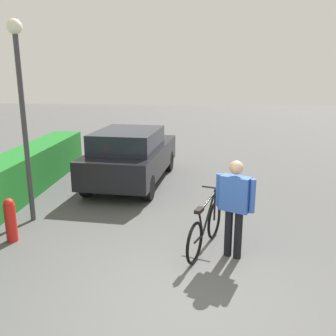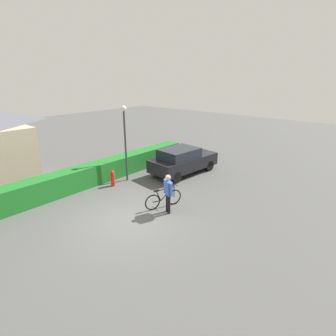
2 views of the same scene
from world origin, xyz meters
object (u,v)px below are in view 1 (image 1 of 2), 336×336
(bicycle, at_px, (205,228))
(person_rider, at_px, (235,202))
(fire_hydrant, at_px, (10,219))
(parked_car_near, at_px, (131,155))
(street_lamp, at_px, (21,94))

(bicycle, xyz_separation_m, person_rider, (-0.23, -0.45, 0.58))
(person_rider, distance_m, fire_hydrant, 3.98)
(parked_car_near, relative_size, person_rider, 2.55)
(person_rider, bearing_deg, fire_hydrant, 86.04)
(bicycle, relative_size, person_rider, 0.99)
(parked_car_near, height_order, person_rider, person_rider)
(parked_car_near, xyz_separation_m, street_lamp, (-2.77, 1.58, 1.78))
(bicycle, bearing_deg, parked_car_near, 27.22)
(bicycle, xyz_separation_m, fire_hydrant, (0.04, 3.48, 0.03))
(parked_car_near, xyz_separation_m, bicycle, (-3.79, -1.95, -0.40))
(parked_car_near, xyz_separation_m, person_rider, (-4.02, -2.40, 0.17))
(parked_car_near, relative_size, fire_hydrant, 5.17)
(street_lamp, bearing_deg, person_rider, -107.49)
(parked_car_near, bearing_deg, fire_hydrant, 157.77)
(parked_car_near, bearing_deg, bicycle, -152.78)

